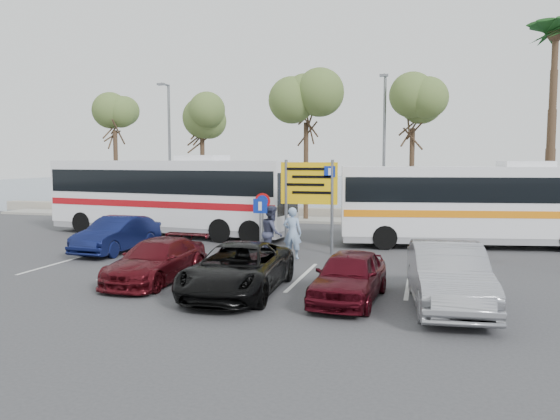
% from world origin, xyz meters
% --- Properties ---
extents(ground, '(120.00, 120.00, 0.00)m').
position_xyz_m(ground, '(0.00, 0.00, 0.00)').
color(ground, '#373739').
rests_on(ground, ground).
extents(kerb_strip, '(44.00, 2.40, 0.15)m').
position_xyz_m(kerb_strip, '(0.00, 14.00, 0.07)').
color(kerb_strip, '#9C988E').
rests_on(kerb_strip, ground).
extents(seawall, '(48.00, 0.80, 0.60)m').
position_xyz_m(seawall, '(0.00, 16.00, 0.30)').
color(seawall, '#A39482').
rests_on(seawall, ground).
extents(sea, '(140.00, 140.00, 0.00)m').
position_xyz_m(sea, '(0.00, 60.00, 0.01)').
color(sea, '#415668').
rests_on(sea, ground).
extents(tree_far_left, '(3.20, 3.20, 7.60)m').
position_xyz_m(tree_far_left, '(-14.00, 14.00, 6.33)').
color(tree_far_left, '#382619').
rests_on(tree_far_left, kerb_strip).
extents(tree_left, '(3.20, 3.20, 7.20)m').
position_xyz_m(tree_left, '(-8.00, 14.00, 6.00)').
color(tree_left, '#382619').
rests_on(tree_left, kerb_strip).
extents(tree_mid, '(3.20, 3.20, 8.00)m').
position_xyz_m(tree_mid, '(-1.50, 14.00, 6.65)').
color(tree_mid, '#382619').
rests_on(tree_mid, kerb_strip).
extents(tree_right, '(3.20, 3.20, 7.40)m').
position_xyz_m(tree_right, '(4.50, 14.00, 6.17)').
color(tree_right, '#382619').
rests_on(tree_right, kerb_strip).
extents(palm_tree, '(4.80, 4.80, 11.20)m').
position_xyz_m(palm_tree, '(11.50, 14.00, 9.87)').
color(palm_tree, '#382619').
rests_on(palm_tree, kerb_strip).
extents(street_lamp_left, '(0.45, 1.15, 8.01)m').
position_xyz_m(street_lamp_left, '(-10.00, 13.52, 4.60)').
color(street_lamp_left, slate).
rests_on(street_lamp_left, kerb_strip).
extents(street_lamp_right, '(0.45, 1.15, 8.01)m').
position_xyz_m(street_lamp_right, '(3.00, 13.52, 4.60)').
color(street_lamp_right, slate).
rests_on(street_lamp_right, kerb_strip).
extents(direction_sign, '(2.20, 0.12, 3.60)m').
position_xyz_m(direction_sign, '(1.00, 3.20, 2.43)').
color(direction_sign, slate).
rests_on(direction_sign, ground).
extents(sign_no_stop, '(0.60, 0.08, 2.35)m').
position_xyz_m(sign_no_stop, '(-0.60, 2.38, 1.58)').
color(sign_no_stop, slate).
rests_on(sign_no_stop, ground).
extents(sign_parking, '(0.50, 0.07, 2.25)m').
position_xyz_m(sign_parking, '(-0.20, 0.79, 1.47)').
color(sign_parking, slate).
rests_on(sign_parking, ground).
extents(lane_markings, '(12.02, 4.20, 0.01)m').
position_xyz_m(lane_markings, '(-1.14, -1.00, 0.00)').
color(lane_markings, silver).
rests_on(lane_markings, ground).
extents(coach_bus_left, '(12.43, 4.21, 3.80)m').
position_xyz_m(coach_bus_left, '(-6.50, 6.50, 1.76)').
color(coach_bus_left, white).
rests_on(coach_bus_left, ground).
extents(coach_bus_right, '(11.62, 4.33, 3.54)m').
position_xyz_m(coach_bus_right, '(7.50, 6.58, 1.64)').
color(coach_bus_right, white).
rests_on(coach_bus_right, ground).
extents(car_blue, '(1.67, 4.27, 1.39)m').
position_xyz_m(car_blue, '(-6.26, 1.50, 0.69)').
color(car_blue, '#0E1543').
rests_on(car_blue, ground).
extents(car_maroon, '(1.89, 4.32, 1.23)m').
position_xyz_m(car_maroon, '(-2.32, -2.74, 0.62)').
color(car_maroon, '#4D0C13').
rests_on(car_maroon, ground).
extents(car_red, '(1.81, 3.90, 1.30)m').
position_xyz_m(car_red, '(3.50, -3.50, 0.65)').
color(car_red, '#450913').
rests_on(car_red, ground).
extents(suv_black, '(2.41, 4.92, 1.35)m').
position_xyz_m(suv_black, '(0.50, -3.50, 0.67)').
color(suv_black, black).
rests_on(suv_black, ground).
extents(car_silver_b, '(2.13, 4.88, 1.56)m').
position_xyz_m(car_silver_b, '(5.90, -3.50, 0.78)').
color(car_silver_b, '#99999E').
rests_on(car_silver_b, ground).
extents(pedestrian_near, '(0.69, 0.45, 1.89)m').
position_xyz_m(pedestrian_near, '(0.66, 1.93, 0.94)').
color(pedestrian_near, '#90ADD1').
rests_on(pedestrian_near, ground).
extents(pedestrian_far, '(0.94, 1.10, 1.97)m').
position_xyz_m(pedestrian_far, '(0.00, 1.55, 0.98)').
color(pedestrian_far, '#383B54').
rests_on(pedestrian_far, ground).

